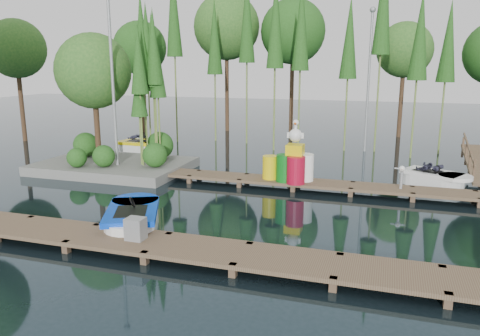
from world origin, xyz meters
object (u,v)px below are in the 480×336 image
(boat_blue, at_px, (133,220))
(yellow_barrel, at_px, (270,167))
(boat_yellow_far, at_px, (143,147))
(island, at_px, (108,96))
(utility_cabinet, at_px, (136,229))
(drum_cluster, at_px, (295,164))

(boat_blue, xyz_separation_m, yellow_barrel, (2.47, 5.71, 0.44))
(boat_yellow_far, bearing_deg, yellow_barrel, -7.81)
(island, relative_size, yellow_barrel, 7.77)
(boat_blue, bearing_deg, boat_yellow_far, 93.40)
(utility_cabinet, relative_size, drum_cluster, 0.24)
(island, height_order, utility_cabinet, island)
(island, bearing_deg, drum_cluster, -6.53)
(boat_blue, distance_m, boat_yellow_far, 11.64)
(boat_blue, distance_m, drum_cluster, 6.56)
(yellow_barrel, relative_size, drum_cluster, 0.38)
(island, distance_m, boat_yellow_far, 4.78)
(island, distance_m, boat_blue, 8.62)
(island, bearing_deg, yellow_barrel, -6.15)
(utility_cabinet, relative_size, yellow_barrel, 0.63)
(boat_yellow_far, relative_size, yellow_barrel, 3.36)
(utility_cabinet, bearing_deg, boat_yellow_far, 118.68)
(yellow_barrel, xyz_separation_m, drum_cluster, (0.97, -0.16, 0.23))
(boat_blue, height_order, drum_cluster, drum_cluster)
(drum_cluster, bearing_deg, utility_cabinet, -110.71)
(boat_yellow_far, distance_m, yellow_barrel, 9.17)
(utility_cabinet, distance_m, yellow_barrel, 7.19)
(island, height_order, yellow_barrel, island)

